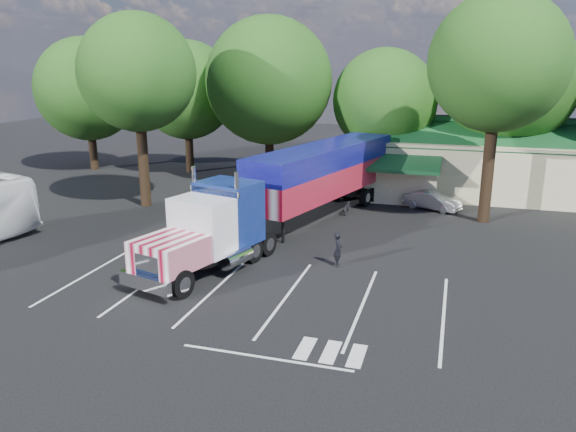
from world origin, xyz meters
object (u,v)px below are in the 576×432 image
(semi_truck, at_px, (300,183))
(bicycle, at_px, (347,206))
(silver_sedan, at_px, (432,201))
(woman, at_px, (338,249))

(semi_truck, distance_m, bicycle, 5.07)
(silver_sedan, bearing_deg, woman, -175.77)
(semi_truck, height_order, woman, semi_truck)
(bicycle, bearing_deg, woman, -82.41)
(woman, bearing_deg, bicycle, -10.03)
(woman, bearing_deg, semi_truck, 13.49)
(semi_truck, relative_size, woman, 13.53)
(woman, height_order, bicycle, woman)
(woman, relative_size, silver_sedan, 0.44)
(bicycle, distance_m, silver_sedan, 5.80)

